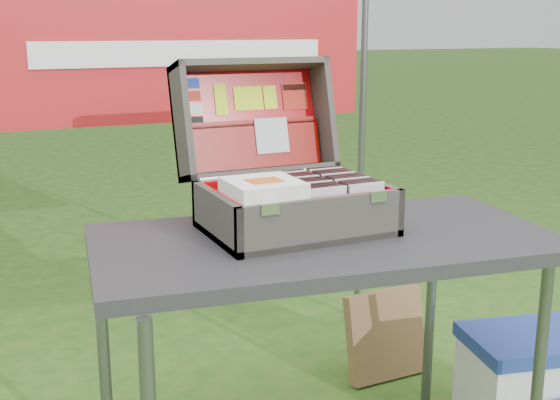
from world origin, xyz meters
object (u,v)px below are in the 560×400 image
table (323,367)px  cooler (525,383)px  suitcase (287,148)px  cardboard_box (386,335)px

table → cooler: (0.80, -0.02, -0.22)m
table → cooler: table is taller
table → suitcase: suitcase is taller
suitcase → cooler: bearing=-10.9°
cooler → cardboard_box: (-0.22, 0.55, -0.00)m
suitcase → cooler: size_ratio=1.25×
table → suitcase: size_ratio=2.50×
table → cardboard_box: bearing=50.3°
table → suitcase: 0.66m
table → cooler: size_ratio=3.12×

